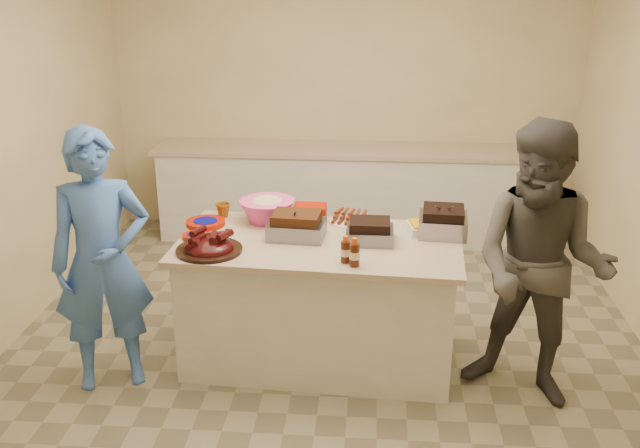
# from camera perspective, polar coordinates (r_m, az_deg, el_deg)

# --- Properties ---
(room) EXTENTS (4.50, 5.00, 2.70)m
(room) POSITION_cam_1_polar(r_m,az_deg,el_deg) (5.12, 0.50, -9.86)
(room) COLOR beige
(room) RESTS_ON ground
(back_counter) EXTENTS (3.60, 0.64, 0.90)m
(back_counter) POSITION_cam_1_polar(r_m,az_deg,el_deg) (6.95, 1.80, 2.54)
(back_counter) COLOR silver
(back_counter) RESTS_ON ground
(island) EXTENTS (1.89, 1.07, 0.87)m
(island) POSITION_cam_1_polar(r_m,az_deg,el_deg) (5.00, -0.05, -10.64)
(island) COLOR silver
(island) RESTS_ON ground
(rib_platter) EXTENTS (0.45, 0.45, 0.17)m
(rib_platter) POSITION_cam_1_polar(r_m,az_deg,el_deg) (4.51, -8.84, -2.18)
(rib_platter) COLOR #40080A
(rib_platter) RESTS_ON island
(pulled_pork_tray) EXTENTS (0.38, 0.30, 0.11)m
(pulled_pork_tray) POSITION_cam_1_polar(r_m,az_deg,el_deg) (4.68, -1.88, -1.06)
(pulled_pork_tray) COLOR #47230F
(pulled_pork_tray) RESTS_ON island
(brisket_tray) EXTENTS (0.30, 0.25, 0.09)m
(brisket_tray) POSITION_cam_1_polar(r_m,az_deg,el_deg) (4.62, 3.98, -1.41)
(brisket_tray) COLOR black
(brisket_tray) RESTS_ON island
(roasting_pan) EXTENTS (0.34, 0.34, 0.13)m
(roasting_pan) POSITION_cam_1_polar(r_m,az_deg,el_deg) (4.81, 9.75, -0.79)
(roasting_pan) COLOR gray
(roasting_pan) RESTS_ON island
(coleslaw_bowl) EXTENTS (0.40, 0.40, 0.26)m
(coleslaw_bowl) POSITION_cam_1_polar(r_m,az_deg,el_deg) (4.98, -4.23, 0.24)
(coleslaw_bowl) COLOR #F94B9F
(coleslaw_bowl) RESTS_ON island
(sausage_plate) EXTENTS (0.34, 0.34, 0.05)m
(sausage_plate) POSITION_cam_1_polar(r_m,az_deg,el_deg) (4.95, 2.37, 0.13)
(sausage_plate) COLOR silver
(sausage_plate) RESTS_ON island
(mac_cheese_dish) EXTENTS (0.31, 0.25, 0.07)m
(mac_cheese_dish) POSITION_cam_1_polar(r_m,az_deg,el_deg) (4.83, 8.73, -0.63)
(mac_cheese_dish) COLOR #E5AB0A
(mac_cheese_dish) RESTS_ON island
(bbq_bottle_a) EXTENTS (0.06, 0.06, 0.18)m
(bbq_bottle_a) POSITION_cam_1_polar(r_m,az_deg,el_deg) (4.25, 2.77, -3.37)
(bbq_bottle_a) COLOR #411A09
(bbq_bottle_a) RESTS_ON island
(bbq_bottle_b) EXTENTS (0.06, 0.06, 0.17)m
(bbq_bottle_b) POSITION_cam_1_polar(r_m,az_deg,el_deg) (4.30, 2.03, -3.07)
(bbq_bottle_b) COLOR #411A09
(bbq_bottle_b) RESTS_ON island
(mustard_bottle) EXTENTS (0.04, 0.04, 0.11)m
(mustard_bottle) POSITION_cam_1_polar(r_m,az_deg,el_deg) (4.79, -1.16, -0.56)
(mustard_bottle) COLOR gold
(mustard_bottle) RESTS_ON island
(sauce_bowl) EXTENTS (0.15, 0.06, 0.15)m
(sauce_bowl) POSITION_cam_1_polar(r_m,az_deg,el_deg) (4.78, -1.42, -0.61)
(sauce_bowl) COLOR silver
(sauce_bowl) RESTS_ON island
(plate_stack_large) EXTENTS (0.28, 0.28, 0.03)m
(plate_stack_large) POSITION_cam_1_polar(r_m,az_deg,el_deg) (4.96, -9.14, -0.09)
(plate_stack_large) COLOR #9F1200
(plate_stack_large) RESTS_ON island
(plate_stack_small) EXTENTS (0.18, 0.18, 0.02)m
(plate_stack_small) POSITION_cam_1_polar(r_m,az_deg,el_deg) (4.75, -9.95, -1.08)
(plate_stack_small) COLOR #9F1200
(plate_stack_small) RESTS_ON island
(plastic_cup) EXTENTS (0.11, 0.10, 0.10)m
(plastic_cup) POSITION_cam_1_polar(r_m,az_deg,el_deg) (5.10, -7.73, 0.59)
(plastic_cup) COLOR #87470C
(plastic_cup) RESTS_ON island
(basket_stack) EXTENTS (0.22, 0.17, 0.11)m
(basket_stack) POSITION_cam_1_polar(r_m,az_deg,el_deg) (4.99, -0.79, 0.31)
(basket_stack) COLOR #9F1200
(basket_stack) RESTS_ON island
(guest_blue) EXTENTS (1.17, 1.78, 0.40)m
(guest_blue) POSITION_cam_1_polar(r_m,az_deg,el_deg) (4.96, -16.03, -11.83)
(guest_blue) COLOR #4271CE
(guest_blue) RESTS_ON ground
(guest_gray) EXTENTS (1.51, 1.95, 0.66)m
(guest_gray) POSITION_cam_1_polar(r_m,az_deg,el_deg) (4.81, 16.13, -12.95)
(guest_gray) COLOR #4C4A44
(guest_gray) RESTS_ON ground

